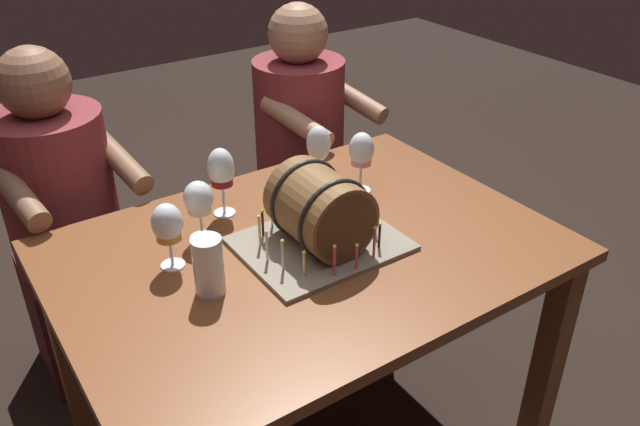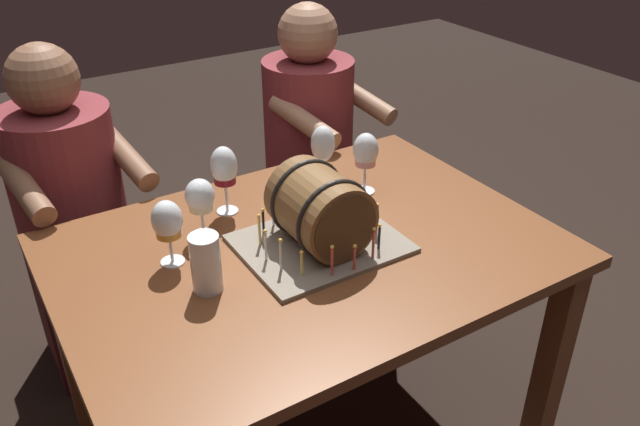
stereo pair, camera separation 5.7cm
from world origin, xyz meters
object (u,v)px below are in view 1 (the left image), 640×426
at_px(dining_table, 308,279).
at_px(barrel_cake, 320,213).
at_px(wine_glass_red, 221,171).
at_px(wine_glass_empty, 319,145).
at_px(wine_glass_rose, 361,152).
at_px(beer_pint, 209,267).
at_px(wine_glass_amber, 168,226).
at_px(person_seated_right, 301,165).
at_px(wine_glass_white, 199,200).
at_px(person_seated_left, 69,234).

distance_m(dining_table, barrel_cake, 0.21).
xyz_separation_m(barrel_cake, wine_glass_red, (-0.13, 0.29, 0.04)).
relative_size(wine_glass_empty, wine_glass_rose, 1.07).
bearing_deg(wine_glass_empty, beer_pint, -150.08).
relative_size(wine_glass_empty, beer_pint, 1.38).
bearing_deg(wine_glass_red, wine_glass_amber, -144.66).
distance_m(wine_glass_red, beer_pint, 0.38).
xyz_separation_m(wine_glass_red, beer_pint, (-0.20, -0.31, -0.07)).
relative_size(dining_table, person_seated_right, 1.10).
bearing_deg(wine_glass_amber, beer_pint, -77.95).
xyz_separation_m(wine_glass_white, wine_glass_rose, (0.52, -0.03, 0.01)).
bearing_deg(wine_glass_rose, person_seated_left, 142.51).
bearing_deg(person_seated_left, beer_pint, -78.88).
bearing_deg(wine_glass_empty, person_seated_left, 143.39).
relative_size(wine_glass_amber, person_seated_left, 0.15).
relative_size(wine_glass_white, person_seated_left, 0.15).
bearing_deg(person_seated_left, barrel_cake, -57.70).
bearing_deg(beer_pint, barrel_cake, 3.53).
height_order(wine_glass_empty, person_seated_left, person_seated_left).
bearing_deg(wine_glass_empty, wine_glass_amber, -165.49).
bearing_deg(wine_glass_red, person_seated_right, 40.07).
bearing_deg(wine_glass_amber, barrel_cake, -20.08).
relative_size(wine_glass_rose, person_seated_left, 0.16).
distance_m(wine_glass_red, wine_glass_amber, 0.28).
distance_m(barrel_cake, wine_glass_amber, 0.39).
xyz_separation_m(wine_glass_rose, person_seated_left, (-0.76, 0.58, -0.32)).
xyz_separation_m(barrel_cake, wine_glass_rose, (0.27, 0.18, 0.03)).
height_order(wine_glass_empty, wine_glass_amber, wine_glass_empty).
bearing_deg(dining_table, wine_glass_white, 138.09).
height_order(wine_glass_rose, beer_pint, wine_glass_rose).
height_order(wine_glass_red, wine_glass_empty, same).
xyz_separation_m(barrel_cake, beer_pint, (-0.33, -0.02, -0.03)).
height_order(wine_glass_white, beer_pint, wine_glass_white).
relative_size(barrel_cake, person_seated_right, 0.35).
distance_m(wine_glass_rose, person_seated_left, 1.01).
bearing_deg(dining_table, wine_glass_amber, 160.96).
relative_size(barrel_cake, wine_glass_empty, 2.02).
distance_m(beer_pint, person_seated_left, 0.84).
distance_m(wine_glass_white, person_seated_right, 0.92).
distance_m(wine_glass_white, wine_glass_amber, 0.14).
height_order(barrel_cake, wine_glass_white, barrel_cake).
relative_size(wine_glass_red, person_seated_right, 0.17).
xyz_separation_m(dining_table, wine_glass_amber, (-0.33, 0.11, 0.23)).
distance_m(dining_table, person_seated_left, 0.88).
xyz_separation_m(wine_glass_red, wine_glass_empty, (0.31, -0.02, 0.01)).
bearing_deg(wine_glass_rose, barrel_cake, -146.11).
bearing_deg(wine_glass_white, person_seated_right, 39.70).
bearing_deg(wine_glass_white, wine_glass_red, 37.78).
height_order(dining_table, barrel_cake, barrel_cake).
distance_m(wine_glass_white, wine_glass_empty, 0.43).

